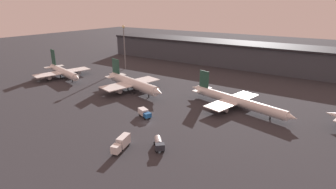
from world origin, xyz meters
The scene contains 9 objects.
ground centered at (0.00, 0.00, 0.00)m, with size 600.00×600.00×0.00m, color #2D2D33.
terminal_building centered at (0.00, 104.13, 7.72)m, with size 204.72×25.84×15.34m.
airplane_0 centered at (-74.62, 20.81, 3.41)m, with size 38.88×30.68×14.28m.
airplane_1 centered at (-27.47, 24.22, 3.76)m, with size 41.94×29.85×13.24m.
airplane_2 centered at (20.38, 30.09, 3.04)m, with size 46.10×27.85×12.09m.
service_vehicle_0 centered at (4.89, -17.55, 2.02)m, with size 3.84×7.95×3.65m.
service_vehicle_1 centered at (13.15, -11.23, 1.56)m, with size 5.78×5.95×2.64m.
service_vehicle_2 centered at (-4.04, 3.74, 1.63)m, with size 6.64×4.73×2.85m.
lamp_post_0 centered at (-61.61, 56.78, 16.88)m, with size 1.80×1.80×26.78m.
Camera 1 is at (51.44, -64.08, 38.52)m, focal length 28.00 mm.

